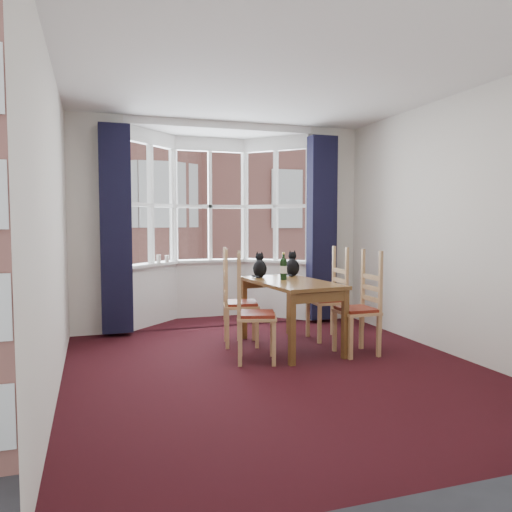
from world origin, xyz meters
name	(u,v)px	position (x,y,z in m)	size (l,w,h in m)	color
floor	(280,372)	(0.00, 0.00, 0.00)	(4.50, 4.50, 0.00)	black
ceiling	(281,76)	(0.00, 0.00, 2.80)	(4.50, 4.50, 0.00)	white
wall_left	(54,228)	(-2.00, 0.00, 1.40)	(4.50, 4.50, 0.00)	silver
wall_right	(455,226)	(2.00, 0.00, 1.40)	(4.50, 4.50, 0.00)	silver
wall_near	(435,231)	(0.00, -2.25, 1.40)	(4.00, 4.00, 0.00)	silver
wall_back_pier_left	(96,225)	(-1.65, 2.25, 1.40)	(0.70, 0.12, 2.80)	silver
wall_back_pier_right	(330,225)	(1.65, 2.25, 1.40)	(0.70, 0.12, 2.80)	silver
bay_window	(214,225)	(0.00, 2.75, 1.40)	(2.76, 0.94, 2.80)	white
curtain_left	(116,229)	(-1.42, 2.07, 1.35)	(0.38, 0.22, 2.60)	black
curtain_right	(322,228)	(1.42, 2.07, 1.35)	(0.38, 0.22, 2.60)	black
dining_table	(291,290)	(0.44, 0.82, 0.67)	(0.86, 1.43, 0.77)	brown
chair_left_near	(248,316)	(-0.19, 0.44, 0.47)	(0.51, 0.52, 0.92)	tan
chair_left_far	(233,305)	(-0.15, 1.16, 0.47)	(0.48, 0.49, 0.92)	tan
chair_right_near	(364,311)	(1.11, 0.35, 0.47)	(0.40, 0.42, 0.92)	tan
chair_right_far	(333,301)	(1.11, 1.08, 0.47)	(0.41, 0.43, 0.92)	tan
cat_left	(260,267)	(0.23, 1.30, 0.89)	(0.22, 0.26, 0.32)	black
cat_right	(292,266)	(0.67, 1.33, 0.90)	(0.23, 0.27, 0.32)	black
wine_bottle	(283,268)	(0.40, 0.95, 0.91)	(0.08, 0.08, 0.32)	black
candle_tall	(159,259)	(-0.83, 2.60, 0.93)	(0.06, 0.06, 0.11)	white
candle_short	(167,259)	(-0.71, 2.63, 0.92)	(0.06, 0.06, 0.10)	white
street	(120,325)	(0.00, 32.25, -6.00)	(80.00, 80.00, 0.00)	#333335
tenement_building	(142,217)	(0.00, 14.01, 1.60)	(18.40, 7.80, 15.20)	#94574C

